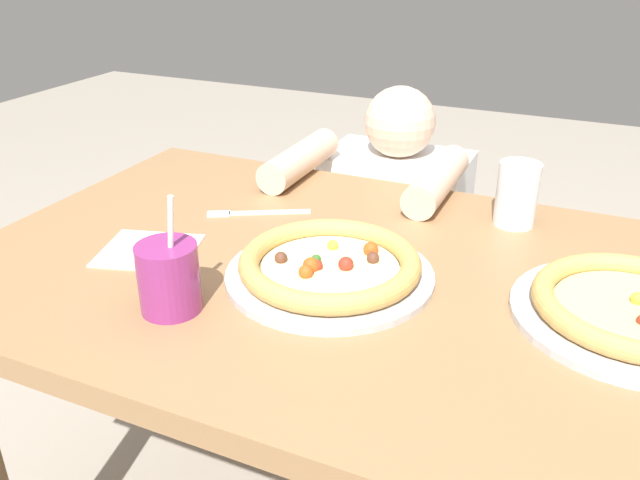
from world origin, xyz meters
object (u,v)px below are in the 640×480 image
(pizza_far, at_px, (633,309))
(fork, at_px, (253,213))
(water_cup_clear, at_px, (517,193))
(drink_cup_colored, at_px, (169,278))
(diner_seated, at_px, (391,271))
(pizza_near, at_px, (330,267))

(pizza_far, distance_m, fork, 0.69)
(water_cup_clear, bearing_deg, drink_cup_colored, -128.35)
(drink_cup_colored, height_order, fork, drink_cup_colored)
(drink_cup_colored, height_order, water_cup_clear, drink_cup_colored)
(pizza_far, relative_size, diner_seated, 0.37)
(pizza_near, bearing_deg, fork, 143.81)
(pizza_near, xyz_separation_m, pizza_far, (0.44, 0.06, -0.00))
(pizza_near, bearing_deg, diner_seated, 98.57)
(pizza_near, distance_m, pizza_far, 0.45)
(water_cup_clear, xyz_separation_m, fork, (-0.47, -0.16, -0.06))
(fork, height_order, diner_seated, diner_seated)
(pizza_far, height_order, drink_cup_colored, drink_cup_colored)
(water_cup_clear, bearing_deg, fork, -161.09)
(pizza_far, height_order, water_cup_clear, water_cup_clear)
(diner_seated, bearing_deg, drink_cup_colored, -95.65)
(pizza_far, relative_size, drink_cup_colored, 1.84)
(fork, bearing_deg, diner_seated, 72.56)
(water_cup_clear, relative_size, diner_seated, 0.13)
(pizza_near, height_order, water_cup_clear, water_cup_clear)
(water_cup_clear, relative_size, fork, 0.65)
(diner_seated, bearing_deg, fork, -107.44)
(pizza_far, distance_m, water_cup_clear, 0.35)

